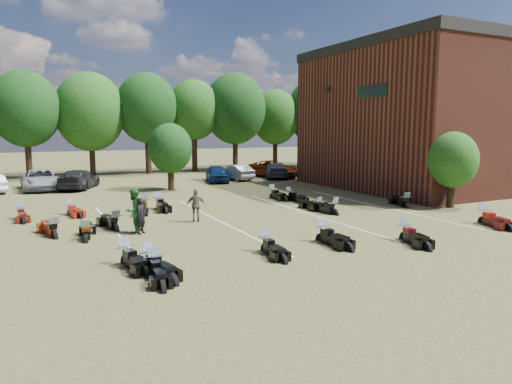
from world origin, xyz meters
TOP-DOWN VIEW (x-y plane):
  - ground at (0.00, 0.00)m, footprint 160.00×160.00m
  - car_2 at (-10.73, 19.92)m, footprint 2.82×5.62m
  - car_3 at (-8.11, 19.12)m, footprint 3.81×5.44m
  - car_4 at (2.94, 18.82)m, footprint 2.66×4.48m
  - car_5 at (5.09, 19.61)m, footprint 1.92×4.26m
  - car_6 at (9.01, 20.01)m, footprint 3.56×5.96m
  - car_7 at (8.88, 19.38)m, footprint 3.56×5.28m
  - person_black at (-7.05, 2.11)m, footprint 0.68×0.68m
  - person_green at (-7.28, 2.51)m, footprint 1.20×1.18m
  - person_grey at (-4.08, 3.52)m, footprint 1.03×0.68m
  - motorcycle_0 at (-7.91, -3.71)m, footprint 0.84×2.16m
  - motorcycle_1 at (-7.94, -3.22)m, footprint 1.14×2.35m
  - motorcycle_2 at (-8.51, -2.23)m, footprint 1.16×2.36m
  - motorcycle_3 at (-3.56, -2.84)m, footprint 0.79×2.13m
  - motorcycle_4 at (-0.79, -2.47)m, footprint 0.82×2.34m
  - motorcycle_5 at (2.40, -3.76)m, footprint 1.27×2.37m
  - motorcycle_6 at (8.21, -2.95)m, footprint 1.39×2.48m
  - motorcycle_7 at (-10.50, 2.93)m, footprint 1.19×2.46m
  - motorcycle_8 at (-9.37, 1.71)m, footprint 1.06×2.37m
  - motorcycle_9 at (-7.98, 3.20)m, footprint 1.12×2.46m
  - motorcycle_11 at (3.06, 2.07)m, footprint 1.04×2.45m
  - motorcycle_12 at (2.88, 3.28)m, footprint 0.79×2.09m
  - motorcycle_13 at (8.02, 1.97)m, footprint 1.46×2.42m
  - motorcycle_14 at (-11.87, 8.25)m, footprint 0.90×2.16m
  - motorcycle_15 at (-9.51, 8.37)m, footprint 1.15×2.15m
  - motorcycle_16 at (-4.82, 8.05)m, footprint 0.78×2.35m
  - motorcycle_17 at (-5.69, 7.62)m, footprint 1.54×2.51m
  - motorcycle_19 at (3.37, 7.28)m, footprint 0.98×2.22m
  - motorcycle_20 at (2.92, 8.69)m, footprint 0.73×2.20m
  - brick_building at (22.00, 9.00)m, footprint 25.40×15.20m
  - tree_line at (-1.00, 29.00)m, footprint 56.00×6.00m
  - young_tree_near_building at (10.50, 1.00)m, footprint 2.80×2.80m
  - young_tree_midfield at (-2.00, 15.50)m, footprint 3.20×3.20m
  - parking_lines at (-3.00, 3.00)m, footprint 20.10×14.00m

SIDE VIEW (x-z plane):
  - ground at x=0.00m, z-range 0.00..0.00m
  - motorcycle_0 at x=-7.91m, z-range -0.59..0.59m
  - motorcycle_1 at x=-7.94m, z-range -0.63..0.63m
  - motorcycle_2 at x=-8.51m, z-range -0.63..0.63m
  - motorcycle_3 at x=-3.56m, z-range -0.58..0.58m
  - motorcycle_4 at x=-0.79m, z-range -0.64..0.64m
  - motorcycle_5 at x=2.40m, z-range -0.63..0.63m
  - motorcycle_6 at x=8.21m, z-range -0.66..0.66m
  - motorcycle_7 at x=-10.50m, z-range -0.66..0.66m
  - motorcycle_8 at x=-9.37m, z-range -0.64..0.64m
  - motorcycle_9 at x=-7.98m, z-range -0.66..0.66m
  - motorcycle_11 at x=3.06m, z-range -0.66..0.66m
  - motorcycle_12 at x=2.88m, z-range -0.57..0.57m
  - motorcycle_13 at x=8.02m, z-range -0.64..0.64m
  - motorcycle_14 at x=-11.87m, z-range -0.58..0.58m
  - motorcycle_15 at x=-9.51m, z-range -0.57..0.57m
  - motorcycle_16 at x=-4.82m, z-range -0.65..0.65m
  - motorcycle_17 at x=-5.69m, z-range -0.67..0.67m
  - motorcycle_19 at x=3.37m, z-range -0.60..0.60m
  - motorcycle_20 at x=2.92m, z-range -0.61..0.61m
  - parking_lines at x=-3.00m, z-range 0.00..0.01m
  - car_5 at x=5.09m, z-range 0.00..1.36m
  - car_7 at x=8.88m, z-range 0.00..1.42m
  - car_4 at x=2.94m, z-range 0.00..1.43m
  - car_3 at x=-8.11m, z-range 0.00..1.46m
  - car_2 at x=-10.73m, z-range 0.00..1.53m
  - car_6 at x=9.01m, z-range 0.00..1.55m
  - person_black at x=-7.05m, z-range 0.00..1.59m
  - person_grey at x=-4.08m, z-range 0.00..1.62m
  - person_green at x=-7.28m, z-range 0.00..1.95m
  - young_tree_near_building at x=10.50m, z-range 0.67..4.83m
  - young_tree_midfield at x=-2.00m, z-range 0.74..5.44m
  - brick_building at x=22.00m, z-range 0.01..10.71m
  - tree_line at x=-1.00m, z-range 1.42..11.20m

